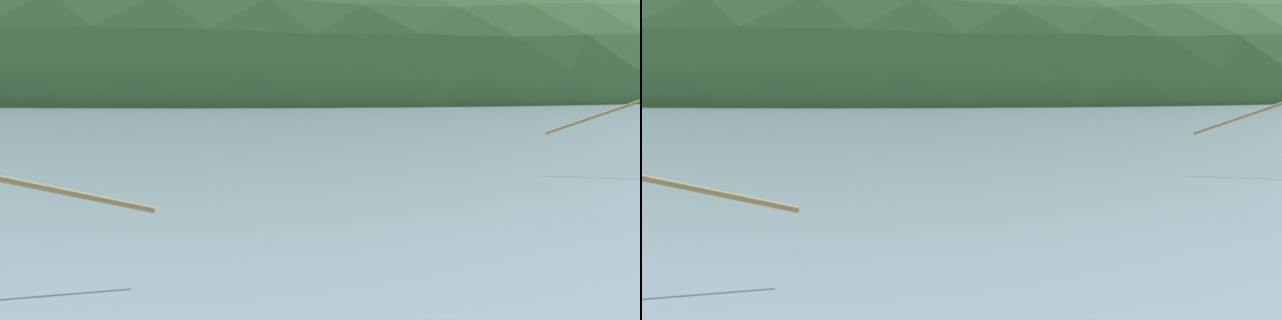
{
  "view_description": "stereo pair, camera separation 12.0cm",
  "coord_description": "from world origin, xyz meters",
  "views": [
    {
      "loc": [
        1.54,
        3.61,
        3.74
      ],
      "look_at": [
        1.79,
        29.71,
        1.4
      ],
      "focal_mm": 50.36,
      "sensor_mm": 36.0,
      "label": 1
    },
    {
      "loc": [
        1.66,
        3.61,
        3.74
      ],
      "look_at": [
        1.79,
        29.71,
        1.4
      ],
      "focal_mm": 50.36,
      "sensor_mm": 36.0,
      "label": 2
    }
  ],
  "objects": [
    {
      "name": "hill_mid_right",
      "position": [
        -44.14,
        241.17,
        0.0
      ],
      "size": [
        84.52,
        67.61,
        86.94
      ],
      "primitive_type": "ellipsoid",
      "color": "#386633",
      "rests_on": "ground"
    },
    {
      "name": "hill_mid_left",
      "position": [
        -14.2,
        206.77,
        0.0
      ],
      "size": [
        208.74,
        166.99,
        79.52
      ],
      "primitive_type": "ellipsoid",
      "color": "#386633",
      "rests_on": "ground"
    }
  ]
}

